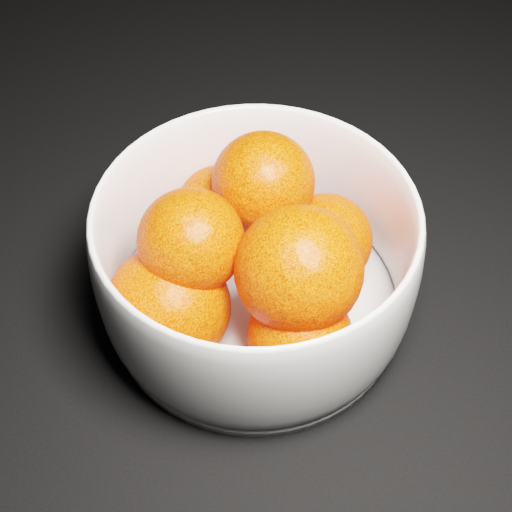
{
  "coord_description": "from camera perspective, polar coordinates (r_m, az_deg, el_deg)",
  "views": [
    {
      "loc": [
        -0.23,
        -0.07,
        0.44
      ],
      "look_at": [
        -0.25,
        0.25,
        0.06
      ],
      "focal_mm": 50.0,
      "sensor_mm": 36.0,
      "label": 1
    }
  ],
  "objects": [
    {
      "name": "bowl",
      "position": [
        0.5,
        0.0,
        -0.41
      ],
      "size": [
        0.23,
        0.23,
        0.11
      ],
      "rotation": [
        0.0,
        0.0,
        -0.04
      ],
      "color": "silver",
      "rests_on": "ground"
    },
    {
      "name": "orange_pile",
      "position": [
        0.49,
        -0.61,
        -0.22
      ],
      "size": [
        0.19,
        0.18,
        0.13
      ],
      "color": "#FF3907",
      "rests_on": "bowl"
    }
  ]
}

